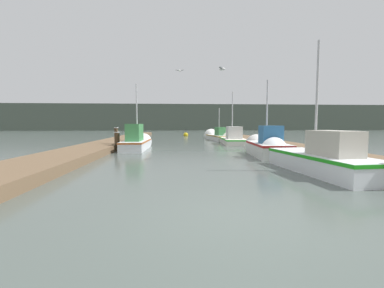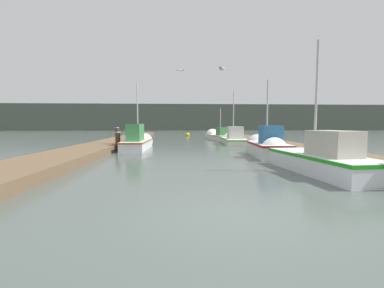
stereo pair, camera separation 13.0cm
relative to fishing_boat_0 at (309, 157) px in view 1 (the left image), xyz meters
The scene contains 15 objects.
ground_plane 5.93m from the fishing_boat_0, 128.16° to the right, with size 200.00×200.00×0.00m.
dock_left 14.85m from the fishing_boat_0, 130.15° to the left, with size 2.44×40.00×0.37m.
dock_right 11.58m from the fishing_boat_0, 78.69° to the left, with size 2.44×40.00×0.37m.
distant_shore_ridge 65.65m from the fishing_boat_0, 93.19° to the left, with size 120.00×16.00×6.82m.
fishing_boat_0 is the anchor object (origin of this frame).
fishing_boat_1 4.10m from the fishing_boat_0, 91.55° to the left, with size 1.78×4.43×4.19m.
fishing_boat_2 10.94m from the fishing_boat_0, 131.54° to the left, with size 1.47×5.39×4.55m.
fishing_boat_3 13.01m from the fishing_boat_0, 89.58° to the left, with size 2.10×6.22×4.94m.
fishing_boat_4 17.97m from the fishing_boat_0, 90.92° to the left, with size 2.36×6.52×3.82m.
mooring_piling_1 11.67m from the fishing_boat_0, 137.13° to the left, with size 0.27×0.27×1.41m.
mooring_piling_2 13.83m from the fishing_boat_0, 126.48° to the left, with size 0.28×0.28×1.29m.
mooring_piling_3 10.81m from the fishing_boat_0, 140.02° to the left, with size 0.34×0.34×1.15m.
channel_buoy 26.24m from the fishing_boat_0, 97.21° to the left, with size 0.64×0.64×1.14m.
seagull_lead 10.69m from the fishing_boat_0, 117.64° to the left, with size 0.56×0.29×0.12m.
seagull_1 5.30m from the fishing_boat_0, 133.71° to the left, with size 0.39×0.53×0.12m.
Camera 1 is at (-1.16, -4.15, 1.62)m, focal length 24.00 mm.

